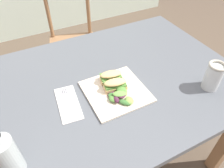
# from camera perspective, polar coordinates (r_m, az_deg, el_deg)

# --- Properties ---
(ground_plane) EXTENTS (7.65, 7.65, 0.00)m
(ground_plane) POSITION_cam_1_polar(r_m,az_deg,el_deg) (1.71, -1.02, -15.29)
(ground_plane) COLOR brown
(dining_table) EXTENTS (1.25, 0.96, 0.74)m
(dining_table) POSITION_cam_1_polar(r_m,az_deg,el_deg) (1.17, 1.41, -2.55)
(dining_table) COLOR #51565B
(dining_table) RESTS_ON ground
(chair_wooden_far) EXTENTS (0.50, 0.50, 0.87)m
(chair_wooden_far) POSITION_cam_1_polar(r_m,az_deg,el_deg) (1.93, -10.54, 10.86)
(chair_wooden_far) COLOR #8E6642
(chair_wooden_far) RESTS_ON ground
(plate_lunch) EXTENTS (0.28, 0.28, 0.01)m
(plate_lunch) POSITION_cam_1_polar(r_m,az_deg,el_deg) (1.01, 1.04, -2.01)
(plate_lunch) COLOR beige
(plate_lunch) RESTS_ON dining_table
(sandwich_half_front) EXTENTS (0.12, 0.08, 0.06)m
(sandwich_half_front) POSITION_cam_1_polar(r_m,az_deg,el_deg) (0.99, 0.88, -0.13)
(sandwich_half_front) COLOR #DBB270
(sandwich_half_front) RESTS_ON plate_lunch
(sandwich_half_back) EXTENTS (0.12, 0.08, 0.06)m
(sandwich_half_back) POSITION_cam_1_polar(r_m,az_deg,el_deg) (1.03, -0.26, 2.05)
(sandwich_half_back) COLOR #DBB270
(sandwich_half_back) RESTS_ON plate_lunch
(salad_mixed_greens) EXTENTS (0.11, 0.16, 0.03)m
(salad_mixed_greens) POSITION_cam_1_polar(r_m,az_deg,el_deg) (0.96, 2.02, -3.03)
(salad_mixed_greens) COLOR #3D7033
(salad_mixed_greens) RESTS_ON plate_lunch
(napkin_folded) EXTENTS (0.11, 0.23, 0.00)m
(napkin_folded) POSITION_cam_1_polar(r_m,az_deg,el_deg) (0.98, -11.70, -5.13)
(napkin_folded) COLOR silver
(napkin_folded) RESTS_ON dining_table
(fork_on_napkin) EXTENTS (0.04, 0.19, 0.00)m
(fork_on_napkin) POSITION_cam_1_polar(r_m,az_deg,el_deg) (0.99, -11.96, -4.29)
(fork_on_napkin) COLOR silver
(fork_on_napkin) RESTS_ON napkin_folded
(bottle_cold_brew) EXTENTS (0.08, 0.08, 0.21)m
(bottle_cold_brew) POSITION_cam_1_polar(r_m,az_deg,el_deg) (0.80, -26.20, -17.35)
(bottle_cold_brew) COLOR #472819
(bottle_cold_brew) RESTS_ON dining_table
(mason_jar_iced_tea) EXTENTS (0.08, 0.08, 0.14)m
(mason_jar_iced_tea) POSITION_cam_1_polar(r_m,az_deg,el_deg) (1.10, 25.53, 1.64)
(mason_jar_iced_tea) COLOR #995623
(mason_jar_iced_tea) RESTS_ON dining_table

